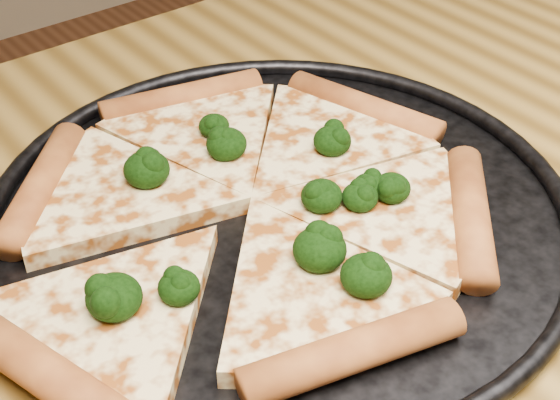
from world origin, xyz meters
TOP-DOWN VIEW (x-y plane):
  - pizza_pan at (0.00, 0.13)m, footprint 0.40×0.40m
  - pizza at (-0.02, 0.14)m, footprint 0.37×0.33m
  - broccoli_florets at (-0.02, 0.12)m, footprint 0.23×0.21m

SIDE VIEW (x-z plane):
  - pizza_pan at x=0.00m, z-range 0.75..0.77m
  - pizza at x=-0.02m, z-range 0.75..0.78m
  - broccoli_florets at x=-0.02m, z-range 0.76..0.79m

